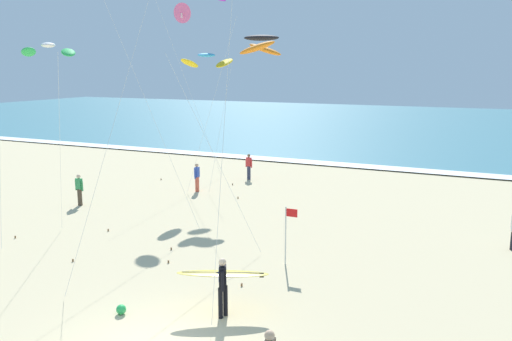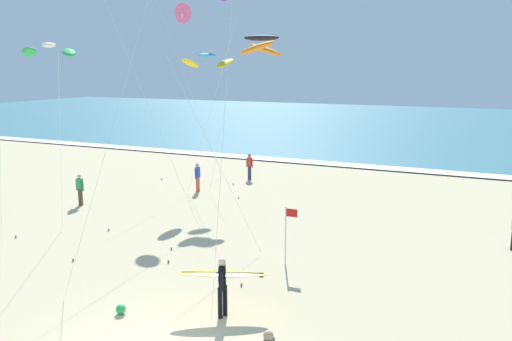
{
  "view_description": "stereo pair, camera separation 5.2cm",
  "coord_description": "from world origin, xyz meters",
  "px_view_note": "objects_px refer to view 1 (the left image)",
  "views": [
    {
      "loc": [
        7.09,
        -9.47,
        6.79
      ],
      "look_at": [
        -0.1,
        6.29,
        3.35
      ],
      "focal_mm": 36.51,
      "sensor_mm": 36.0,
      "label": 1
    },
    {
      "loc": [
        7.13,
        -9.45,
        6.79
      ],
      "look_at": [
        -0.1,
        6.29,
        3.35
      ],
      "focal_mm": 36.51,
      "sensor_mm": 36.0,
      "label": 2
    }
  ],
  "objects_px": {
    "kite_arc_cobalt_extra": "(207,61)",
    "bystander_red_top": "(249,166)",
    "surfer_trailing": "(223,278)",
    "beach_ball": "(121,309)",
    "kite_arc_ivory_distant": "(49,50)",
    "bystander_blue_top": "(197,177)",
    "lifeguard_flag": "(287,230)",
    "bystander_green_top": "(79,190)",
    "kite_arc_charcoal_far": "(261,45)",
    "kite_delta_rose_low": "(183,14)"
  },
  "relations": [
    {
      "from": "surfer_trailing",
      "to": "kite_delta_rose_low",
      "type": "xyz_separation_m",
      "value": [
        -8.5,
        11.81,
        8.43
      ]
    },
    {
      "from": "bystander_blue_top",
      "to": "bystander_red_top",
      "type": "bearing_deg",
      "value": 72.99
    },
    {
      "from": "bystander_red_top",
      "to": "lifeguard_flag",
      "type": "xyz_separation_m",
      "value": [
        7.26,
        -12.25,
        0.45
      ]
    },
    {
      "from": "kite_delta_rose_low",
      "to": "beach_ball",
      "type": "height_order",
      "value": "kite_delta_rose_low"
    },
    {
      "from": "kite_delta_rose_low",
      "to": "bystander_red_top",
      "type": "relative_size",
      "value": 6.33
    },
    {
      "from": "bystander_blue_top",
      "to": "beach_ball",
      "type": "relative_size",
      "value": 5.68
    },
    {
      "from": "kite_arc_ivory_distant",
      "to": "kite_arc_cobalt_extra",
      "type": "relative_size",
      "value": 1.03
    },
    {
      "from": "surfer_trailing",
      "to": "bystander_green_top",
      "type": "bearing_deg",
      "value": 148.55
    },
    {
      "from": "kite_arc_ivory_distant",
      "to": "bystander_red_top",
      "type": "height_order",
      "value": "kite_arc_ivory_distant"
    },
    {
      "from": "kite_arc_charcoal_far",
      "to": "kite_arc_cobalt_extra",
      "type": "relative_size",
      "value": 1.05
    },
    {
      "from": "kite_delta_rose_low",
      "to": "bystander_blue_top",
      "type": "xyz_separation_m",
      "value": [
        0.28,
        0.55,
        -8.67
      ]
    },
    {
      "from": "kite_delta_rose_low",
      "to": "beach_ball",
      "type": "xyz_separation_m",
      "value": [
        5.91,
        -13.03,
        -9.34
      ]
    },
    {
      "from": "kite_arc_cobalt_extra",
      "to": "bystander_green_top",
      "type": "bearing_deg",
      "value": -134.73
    },
    {
      "from": "surfer_trailing",
      "to": "kite_arc_ivory_distant",
      "type": "xyz_separation_m",
      "value": [
        -9.81,
        3.88,
        6.41
      ]
    },
    {
      "from": "surfer_trailing",
      "to": "bystander_red_top",
      "type": "height_order",
      "value": "surfer_trailing"
    },
    {
      "from": "kite_delta_rose_low",
      "to": "kite_arc_ivory_distant",
      "type": "xyz_separation_m",
      "value": [
        -1.31,
        -7.93,
        -2.02
      ]
    },
    {
      "from": "surfer_trailing",
      "to": "lifeguard_flag",
      "type": "xyz_separation_m",
      "value": [
        0.29,
        4.19,
        0.22
      ]
    },
    {
      "from": "kite_arc_cobalt_extra",
      "to": "bystander_green_top",
      "type": "height_order",
      "value": "kite_arc_cobalt_extra"
    },
    {
      "from": "bystander_red_top",
      "to": "kite_arc_cobalt_extra",
      "type": "bearing_deg",
      "value": -94.68
    },
    {
      "from": "kite_arc_charcoal_far",
      "to": "kite_delta_rose_low",
      "type": "height_order",
      "value": "kite_delta_rose_low"
    },
    {
      "from": "kite_arc_cobalt_extra",
      "to": "surfer_trailing",
      "type": "bearing_deg",
      "value": -58.81
    },
    {
      "from": "kite_arc_ivory_distant",
      "to": "bystander_blue_top",
      "type": "distance_m",
      "value": 10.89
    },
    {
      "from": "kite_arc_cobalt_extra",
      "to": "beach_ball",
      "type": "bearing_deg",
      "value": -70.4
    },
    {
      "from": "kite_delta_rose_low",
      "to": "kite_arc_cobalt_extra",
      "type": "bearing_deg",
      "value": 13.89
    },
    {
      "from": "kite_arc_cobalt_extra",
      "to": "lifeguard_flag",
      "type": "bearing_deg",
      "value": -46.1
    },
    {
      "from": "surfer_trailing",
      "to": "beach_ball",
      "type": "relative_size",
      "value": 9.09
    },
    {
      "from": "kite_arc_cobalt_extra",
      "to": "bystander_red_top",
      "type": "bearing_deg",
      "value": 85.32
    },
    {
      "from": "kite_arc_ivory_distant",
      "to": "kite_delta_rose_low",
      "type": "bearing_deg",
      "value": 80.62
    },
    {
      "from": "bystander_red_top",
      "to": "surfer_trailing",
      "type": "bearing_deg",
      "value": -67.03
    },
    {
      "from": "surfer_trailing",
      "to": "lifeguard_flag",
      "type": "height_order",
      "value": "lifeguard_flag"
    },
    {
      "from": "kite_delta_rose_low",
      "to": "beach_ball",
      "type": "distance_m",
      "value": 17.09
    },
    {
      "from": "bystander_green_top",
      "to": "kite_arc_charcoal_far",
      "type": "bearing_deg",
      "value": -13.5
    },
    {
      "from": "bystander_green_top",
      "to": "bystander_blue_top",
      "type": "distance_m",
      "value": 6.29
    },
    {
      "from": "kite_arc_charcoal_far",
      "to": "bystander_red_top",
      "type": "xyz_separation_m",
      "value": [
        -6.04,
        11.75,
        -6.71
      ]
    },
    {
      "from": "beach_ball",
      "to": "bystander_red_top",
      "type": "bearing_deg",
      "value": 103.95
    },
    {
      "from": "kite_arc_charcoal_far",
      "to": "lifeguard_flag",
      "type": "bearing_deg",
      "value": -22.29
    },
    {
      "from": "bystander_blue_top",
      "to": "lifeguard_flag",
      "type": "height_order",
      "value": "lifeguard_flag"
    },
    {
      "from": "bystander_blue_top",
      "to": "surfer_trailing",
      "type": "bearing_deg",
      "value": -56.37
    },
    {
      "from": "kite_arc_ivory_distant",
      "to": "bystander_red_top",
      "type": "distance_m",
      "value": 14.49
    },
    {
      "from": "surfer_trailing",
      "to": "kite_arc_cobalt_extra",
      "type": "xyz_separation_m",
      "value": [
        -7.33,
        12.1,
        6.09
      ]
    },
    {
      "from": "bystander_blue_top",
      "to": "kite_arc_charcoal_far",
      "type": "bearing_deg",
      "value": -46.45
    },
    {
      "from": "beach_ball",
      "to": "kite_arc_charcoal_far",
      "type": "bearing_deg",
      "value": 74.4
    },
    {
      "from": "kite_arc_ivory_distant",
      "to": "kite_arc_cobalt_extra",
      "type": "distance_m",
      "value": 8.59
    },
    {
      "from": "kite_arc_ivory_distant",
      "to": "bystander_blue_top",
      "type": "relative_size",
      "value": 4.88
    },
    {
      "from": "bystander_green_top",
      "to": "lifeguard_flag",
      "type": "relative_size",
      "value": 0.76
    },
    {
      "from": "bystander_red_top",
      "to": "beach_ball",
      "type": "distance_m",
      "value": 18.21
    },
    {
      "from": "bystander_red_top",
      "to": "bystander_green_top",
      "type": "bearing_deg",
      "value": -119.09
    },
    {
      "from": "kite_arc_ivory_distant",
      "to": "lifeguard_flag",
      "type": "xyz_separation_m",
      "value": [
        10.09,
        0.31,
        -6.19
      ]
    },
    {
      "from": "bystander_green_top",
      "to": "beach_ball",
      "type": "distance_m",
      "value": 12.77
    },
    {
      "from": "kite_arc_charcoal_far",
      "to": "bystander_red_top",
      "type": "height_order",
      "value": "kite_arc_charcoal_far"
    }
  ]
}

